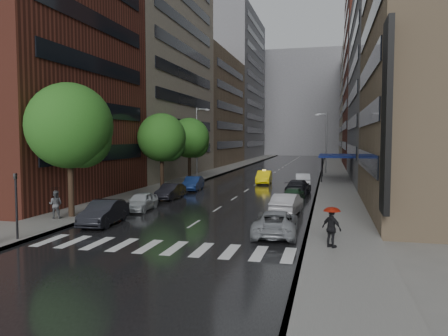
{
  "coord_description": "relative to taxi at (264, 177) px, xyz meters",
  "views": [
    {
      "loc": [
        8.24,
        -22.03,
        5.46
      ],
      "look_at": [
        0.0,
        12.12,
        3.0
      ],
      "focal_mm": 35.0,
      "sensor_mm": 36.0,
      "label": 1
    }
  ],
  "objects": [
    {
      "name": "ground",
      "position": [
        -0.77,
        -29.23,
        -0.76
      ],
      "size": [
        220.0,
        220.0,
        0.0
      ],
      "primitive_type": "plane",
      "color": "gray",
      "rests_on": "ground"
    },
    {
      "name": "road",
      "position": [
        -0.77,
        20.77,
        -0.75
      ],
      "size": [
        14.0,
        140.0,
        0.01
      ],
      "primitive_type": "cube",
      "color": "black",
      "rests_on": "ground"
    },
    {
      "name": "sidewalk_left",
      "position": [
        -9.77,
        20.77,
        -0.68
      ],
      "size": [
        4.0,
        140.0,
        0.15
      ],
      "primitive_type": "cube",
      "color": "gray",
      "rests_on": "ground"
    },
    {
      "name": "sidewalk_right",
      "position": [
        8.23,
        20.77,
        -0.68
      ],
      "size": [
        4.0,
        140.0,
        0.15
      ],
      "primitive_type": "cube",
      "color": "gray",
      "rests_on": "ground"
    },
    {
      "name": "crosswalk",
      "position": [
        -0.57,
        -31.23,
        -0.74
      ],
      "size": [
        13.15,
        2.8,
        0.01
      ],
      "color": "silver",
      "rests_on": "ground"
    },
    {
      "name": "buildings_left",
      "position": [
        -15.77,
        29.56,
        15.23
      ],
      "size": [
        8.0,
        108.0,
        38.0
      ],
      "color": "maroon",
      "rests_on": "ground"
    },
    {
      "name": "buildings_right",
      "position": [
        14.23,
        27.47,
        14.28
      ],
      "size": [
        8.05,
        109.1,
        36.0
      ],
      "color": "#937A5B",
      "rests_on": "ground"
    },
    {
      "name": "building_far",
      "position": [
        -0.77,
        88.77,
        15.24
      ],
      "size": [
        40.0,
        14.0,
        32.0
      ],
      "primitive_type": "cube",
      "color": "slate",
      "rests_on": "ground"
    },
    {
      "name": "tree_near",
      "position": [
        -9.37,
        -25.35,
        5.47
      ],
      "size": [
        5.71,
        5.71,
        9.09
      ],
      "color": "#382619",
      "rests_on": "ground"
    },
    {
      "name": "tree_mid",
      "position": [
        -9.37,
        -8.92,
        4.69
      ],
      "size": [
        5.0,
        5.0,
        7.96
      ],
      "color": "#382619",
      "rests_on": "ground"
    },
    {
      "name": "tree_far",
      "position": [
        -9.37,
        0.24,
        4.65
      ],
      "size": [
        4.96,
        4.96,
        7.9
      ],
      "color": "#382619",
      "rests_on": "ground"
    },
    {
      "name": "taxi",
      "position": [
        0.0,
        0.0,
        0.0
      ],
      "size": [
        1.8,
        4.65,
        1.51
      ],
      "primitive_type": "imported",
      "rotation": [
        0.0,
        0.0,
        0.05
      ],
      "color": "yellow",
      "rests_on": "ground"
    },
    {
      "name": "parked_cars_left",
      "position": [
        -6.17,
        -18.38,
        -0.04
      ],
      "size": [
        2.04,
        22.99,
        1.54
      ],
      "color": "black",
      "rests_on": "ground"
    },
    {
      "name": "parked_cars_right",
      "position": [
        4.63,
        -15.79,
        -0.03
      ],
      "size": [
        2.62,
        30.19,
        1.54
      ],
      "color": "gray",
      "rests_on": "ground"
    },
    {
      "name": "ped_black_umbrella",
      "position": [
        -9.97,
        -26.22,
        0.62
      ],
      "size": [
        1.02,
        0.98,
        2.09
      ],
      "color": "#4C4D51",
      "rests_on": "sidewalk_left"
    },
    {
      "name": "ped_red_umbrella",
      "position": [
        7.66,
        -29.86,
        0.57
      ],
      "size": [
        1.13,
        1.03,
        2.01
      ],
      "color": "black",
      "rests_on": "sidewalk_right"
    },
    {
      "name": "traffic_light",
      "position": [
        -8.37,
        -31.86,
        1.47
      ],
      "size": [
        0.18,
        0.15,
        3.45
      ],
      "color": "black",
      "rests_on": "sidewalk_left"
    },
    {
      "name": "street_lamp_left",
      "position": [
        -8.49,
        0.77,
        4.13
      ],
      "size": [
        1.74,
        0.22,
        9.0
      ],
      "color": "gray",
      "rests_on": "sidewalk_left"
    },
    {
      "name": "street_lamp_right",
      "position": [
        6.95,
        15.77,
        4.13
      ],
      "size": [
        1.74,
        0.22,
        9.0
      ],
      "color": "gray",
      "rests_on": "sidewalk_right"
    },
    {
      "name": "awning",
      "position": [
        8.22,
        5.77,
        2.38
      ],
      "size": [
        4.0,
        8.0,
        3.12
      ],
      "color": "navy",
      "rests_on": "sidewalk_right"
    }
  ]
}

